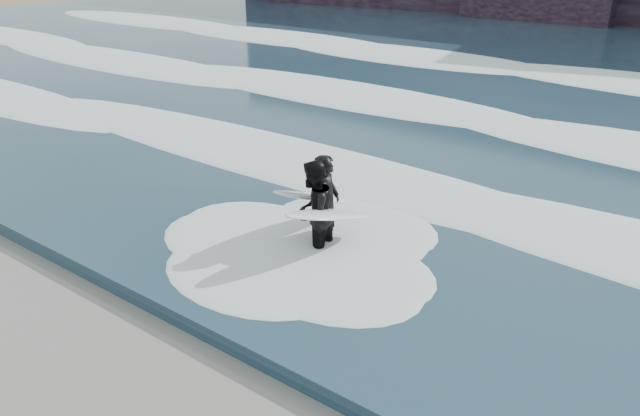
# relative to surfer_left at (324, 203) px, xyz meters

# --- Properties ---
(sea) EXTENTS (90.00, 52.00, 0.30)m
(sea) POSITION_rel_surfer_left_xyz_m (-0.29, 22.48, -0.84)
(sea) COLOR #1F394A
(sea) RESTS_ON ground
(foam_near) EXTENTS (60.00, 3.20, 0.20)m
(foam_near) POSITION_rel_surfer_left_xyz_m (-0.29, 2.48, -0.59)
(foam_near) COLOR white
(foam_near) RESTS_ON sea
(foam_mid) EXTENTS (60.00, 4.00, 0.24)m
(foam_mid) POSITION_rel_surfer_left_xyz_m (-0.29, 9.48, -0.57)
(foam_mid) COLOR white
(foam_mid) RESTS_ON sea
(foam_far) EXTENTS (60.00, 4.80, 0.30)m
(foam_far) POSITION_rel_surfer_left_xyz_m (-0.29, 18.48, -0.54)
(foam_far) COLOR white
(foam_far) RESTS_ON sea
(surfer_left) EXTENTS (1.08, 2.14, 1.97)m
(surfer_left) POSITION_rel_surfer_left_xyz_m (0.00, 0.00, 0.00)
(surfer_left) COLOR black
(surfer_left) RESTS_ON ground
(surfer_right) EXTENTS (1.34, 2.24, 1.99)m
(surfer_right) POSITION_rel_surfer_left_xyz_m (0.15, -0.48, 0.01)
(surfer_right) COLOR black
(surfer_right) RESTS_ON ground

